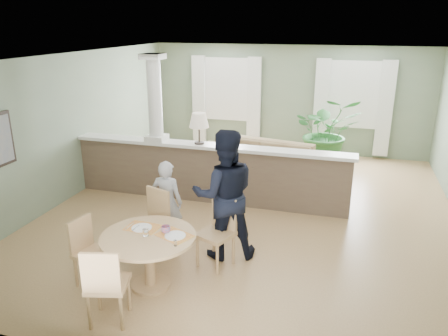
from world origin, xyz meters
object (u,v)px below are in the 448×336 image
(dining_table, at_px, (149,246))
(child_person, at_px, (167,202))
(chair_far_man, at_px, (219,228))
(chair_near, at_px, (105,283))
(houseplant, at_px, (327,132))
(chair_side, at_px, (88,248))
(man_person, at_px, (224,195))
(sofa, at_px, (256,162))
(chair_far_boy, at_px, (153,220))

(dining_table, distance_m, child_person, 1.20)
(chair_far_man, distance_m, chair_near, 1.80)
(houseplant, height_order, chair_side, houseplant)
(chair_side, xyz_separation_m, child_person, (0.53, 1.31, 0.17))
(dining_table, bearing_deg, chair_side, -170.22)
(chair_far_man, relative_size, chair_side, 1.09)
(child_person, xyz_separation_m, man_person, (0.94, -0.14, 0.28))
(sofa, distance_m, houseplant, 2.07)
(chair_near, bearing_deg, houseplant, -121.21)
(chair_side, bearing_deg, houseplant, -12.06)
(sofa, height_order, chair_side, chair_side)
(chair_far_boy, bearing_deg, chair_near, -63.78)
(chair_far_boy, distance_m, child_person, 0.41)
(chair_near, bearing_deg, chair_side, -60.90)
(chair_side, bearing_deg, chair_near, -124.32)
(dining_table, relative_size, chair_far_boy, 1.22)
(houseplant, distance_m, dining_table, 5.98)
(child_person, bearing_deg, man_person, 170.14)
(sofa, relative_size, chair_side, 3.26)
(chair_far_boy, bearing_deg, child_person, 101.58)
(child_person, distance_m, man_person, 0.99)
(chair_far_boy, distance_m, man_person, 1.10)
(child_person, bearing_deg, chair_far_boy, 80.16)
(child_person, height_order, man_person, man_person)
(sofa, bearing_deg, dining_table, -84.82)
(chair_far_boy, xyz_separation_m, chair_near, (0.18, -1.60, -0.01))
(chair_near, bearing_deg, child_person, -101.16)
(sofa, distance_m, dining_table, 4.20)
(man_person, bearing_deg, sofa, -107.39)
(sofa, xyz_separation_m, man_person, (0.23, -3.13, 0.52))
(houseplant, bearing_deg, chair_far_man, -102.87)
(chair_far_boy, relative_size, chair_far_man, 1.01)
(chair_far_man, xyz_separation_m, man_person, (0.01, 0.24, 0.40))
(sofa, xyz_separation_m, chair_side, (-1.24, -4.31, 0.07))
(chair_far_man, height_order, child_person, child_person)
(chair_far_boy, height_order, chair_far_man, chair_far_boy)
(dining_table, relative_size, man_person, 0.63)
(chair_side, bearing_deg, dining_table, -68.40)
(chair_side, xyz_separation_m, man_person, (1.47, 1.17, 0.45))
(sofa, distance_m, man_person, 3.19)
(dining_table, bearing_deg, man_person, 56.79)
(houseplant, distance_m, chair_far_man, 5.04)
(chair_far_man, bearing_deg, chair_far_boy, -157.15)
(houseplant, xyz_separation_m, chair_near, (-1.92, -6.52, -0.29))
(chair_far_boy, relative_size, man_person, 0.52)
(chair_far_man, bearing_deg, dining_table, -108.05)
(dining_table, xyz_separation_m, chair_near, (-0.14, -0.82, -0.04))
(child_person, bearing_deg, dining_table, 100.93)
(houseplant, height_order, child_person, houseplant)
(sofa, relative_size, man_person, 1.54)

